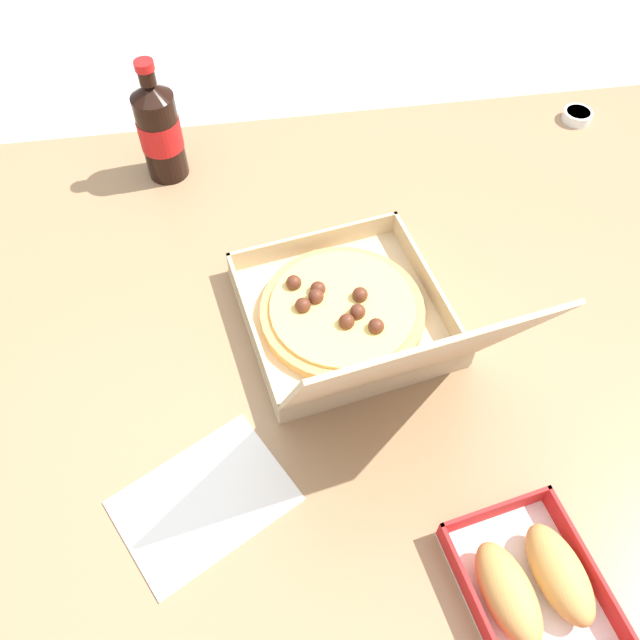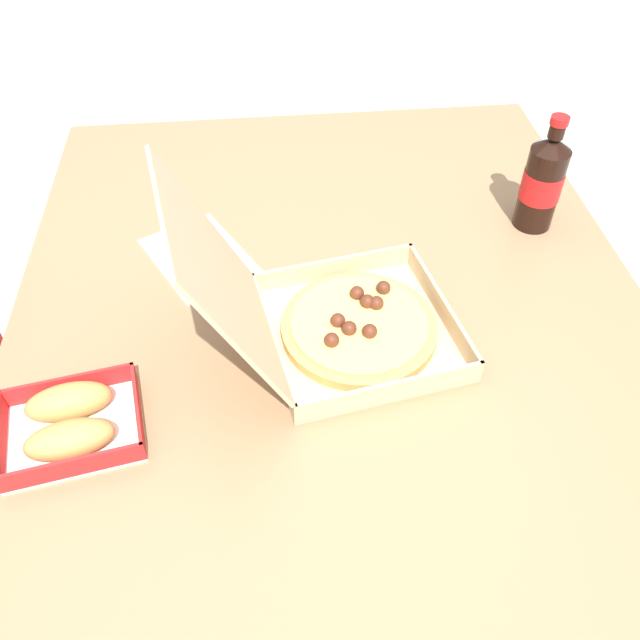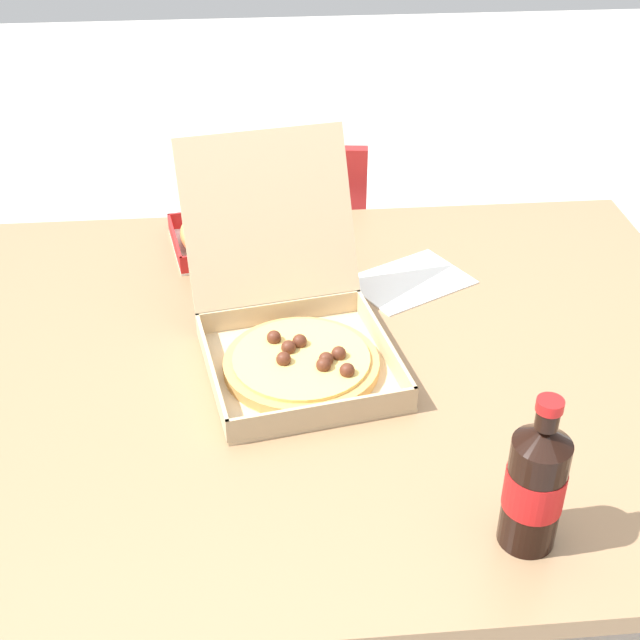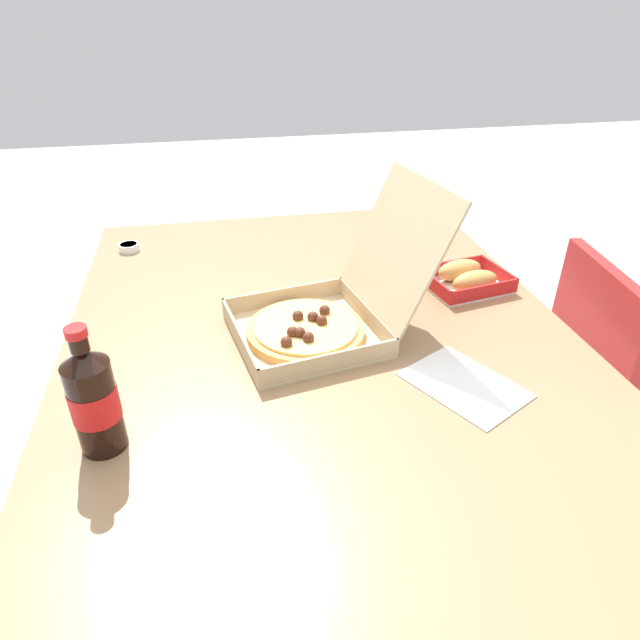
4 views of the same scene
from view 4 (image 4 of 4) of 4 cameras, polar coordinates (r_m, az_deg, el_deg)
The scene contains 8 objects.
ground_plane at distance 1.70m, azimuth 0.13°, elevation -22.79°, with size 10.00×10.00×0.00m, color beige.
dining_table at distance 1.22m, azimuth 0.16°, elevation -4.01°, with size 1.46×1.07×0.73m.
chair at distance 1.62m, azimuth 28.44°, elevation -6.57°, with size 0.45×0.45×0.83m.
pizza_box_open at distance 1.17m, azimuth 0.18°, elevation 0.52°, with size 0.36×0.46×0.31m.
bread_side_box at distance 1.41m, azimuth 14.77°, elevation 4.22°, with size 0.18×0.21×0.06m.
cola_bottle at distance 0.93m, azimuth -22.13°, elevation -7.54°, with size 0.07×0.07×0.22m.
paper_menu at distance 1.08m, azimuth 14.55°, elevation -6.43°, with size 0.21×0.15×0.00m, color white.
dipping_sauce_cup at distance 1.66m, azimuth -18.95°, elevation 7.09°, with size 0.06×0.06×0.02m.
Camera 4 is at (0.98, -0.20, 1.37)m, focal length 31.31 mm.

